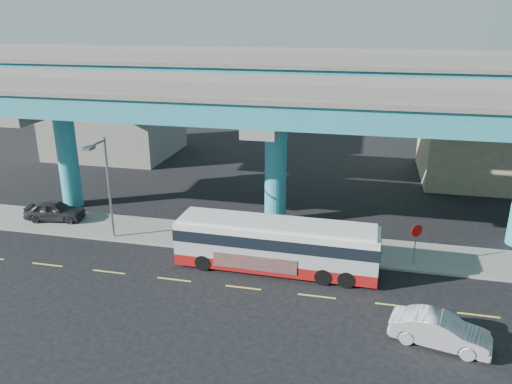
% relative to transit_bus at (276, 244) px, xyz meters
% --- Properties ---
extents(ground, '(120.00, 120.00, 0.00)m').
position_rel_transit_bus_xyz_m(ground, '(-1.34, -2.17, -1.64)').
color(ground, black).
rests_on(ground, ground).
extents(sidewalk, '(70.00, 4.00, 0.15)m').
position_rel_transit_bus_xyz_m(sidewalk, '(-1.34, 3.33, -1.56)').
color(sidewalk, gray).
rests_on(sidewalk, ground).
extents(lane_markings, '(58.00, 0.12, 0.01)m').
position_rel_transit_bus_xyz_m(lane_markings, '(-1.34, -2.47, -1.63)').
color(lane_markings, '#D8C64C').
rests_on(lane_markings, ground).
extents(viaduct, '(52.00, 12.40, 11.70)m').
position_rel_transit_bus_xyz_m(viaduct, '(-1.34, 6.94, 7.50)').
color(viaduct, teal).
rests_on(viaduct, ground).
extents(building_beige, '(14.00, 10.23, 7.00)m').
position_rel_transit_bus_xyz_m(building_beige, '(16.66, 20.81, 1.87)').
color(building_beige, tan).
rests_on(building_beige, ground).
extents(building_concrete, '(12.00, 10.00, 9.00)m').
position_rel_transit_bus_xyz_m(building_concrete, '(-21.34, 21.83, 2.86)').
color(building_concrete, gray).
rests_on(building_concrete, ground).
extents(transit_bus, '(11.70, 2.73, 2.99)m').
position_rel_transit_bus_xyz_m(transit_bus, '(0.00, 0.00, 0.00)').
color(transit_bus, maroon).
rests_on(transit_bus, ground).
extents(sedan, '(3.41, 5.01, 1.43)m').
position_rel_transit_bus_xyz_m(sedan, '(8.44, -5.31, -0.92)').
color(sedan, '#A9A9AE').
rests_on(sedan, ground).
extents(parked_car, '(2.96, 4.67, 1.41)m').
position_rel_transit_bus_xyz_m(parked_car, '(-16.69, 3.50, -0.78)').
color(parked_car, '#2C2C31').
rests_on(parked_car, sidewalk).
extents(street_lamp, '(0.50, 2.24, 6.70)m').
position_rel_transit_bus_xyz_m(street_lamp, '(-11.26, 1.30, 2.94)').
color(street_lamp, gray).
rests_on(street_lamp, sidewalk).
extents(stop_sign, '(0.67, 0.44, 2.58)m').
position_rel_transit_bus_xyz_m(stop_sign, '(7.81, 2.01, 0.37)').
color(stop_sign, gray).
rests_on(stop_sign, sidewalk).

